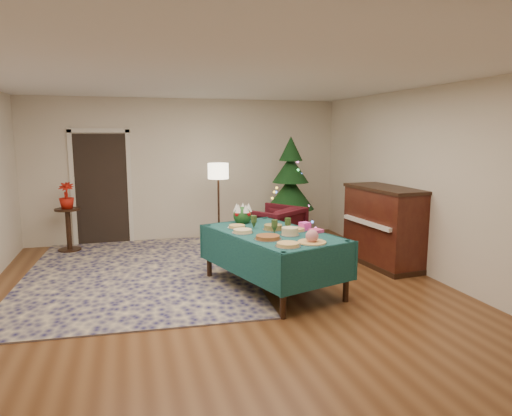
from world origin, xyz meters
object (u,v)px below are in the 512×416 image
object	(u,v)px
side_table	(69,231)
potted_plant	(67,201)
piano	(384,227)
gift_box	(305,226)
armchair	(271,228)
floor_lamp	(218,176)
christmas_tree	(290,196)
buffet_table	(272,244)

from	to	relation	value
side_table	potted_plant	distance (m)	0.52
potted_plant	piano	size ratio (longest dim) A/B	0.31
side_table	piano	bearing A→B (deg)	-24.77
gift_box	piano	size ratio (longest dim) A/B	0.08
potted_plant	gift_box	bearing A→B (deg)	-40.27
gift_box	side_table	size ratio (longest dim) A/B	0.16
armchair	piano	world-z (taller)	piano
gift_box	floor_lamp	size ratio (longest dim) A/B	0.08
christmas_tree	piano	size ratio (longest dim) A/B	1.36
floor_lamp	buffet_table	bearing A→B (deg)	-84.49
buffet_table	side_table	world-z (taller)	buffet_table
christmas_tree	potted_plant	bearing A→B (deg)	173.87
floor_lamp	potted_plant	size ratio (longest dim) A/B	3.37
gift_box	piano	xyz separation A→B (m)	(1.55, 0.56, -0.21)
potted_plant	side_table	bearing A→B (deg)	-90.00
piano	floor_lamp	bearing A→B (deg)	140.80
buffet_table	potted_plant	bearing A→B (deg)	134.96
potted_plant	christmas_tree	distance (m)	3.97
gift_box	floor_lamp	world-z (taller)	floor_lamp
gift_box	potted_plant	distance (m)	4.32
potted_plant	floor_lamp	bearing A→B (deg)	-8.72
armchair	christmas_tree	distance (m)	1.07
buffet_table	floor_lamp	distance (m)	2.54
piano	buffet_table	bearing A→B (deg)	-163.62
piano	armchair	bearing A→B (deg)	144.97
floor_lamp	piano	distance (m)	2.99
armchair	side_table	world-z (taller)	armchair
floor_lamp	christmas_tree	xyz separation A→B (m)	(1.36, -0.03, -0.40)
gift_box	armchair	distance (m)	1.65
buffet_table	christmas_tree	xyz separation A→B (m)	(1.13, 2.40, 0.28)
buffet_table	potted_plant	size ratio (longest dim) A/B	4.90
floor_lamp	side_table	distance (m)	2.78
christmas_tree	piano	bearing A→B (deg)	-63.77
buffet_table	christmas_tree	size ratio (longest dim) A/B	1.11
armchair	piano	bearing A→B (deg)	109.70
buffet_table	floor_lamp	world-z (taller)	floor_lamp
armchair	potted_plant	size ratio (longest dim) A/B	2.04
christmas_tree	armchair	bearing A→B (deg)	-129.05
potted_plant	armchair	bearing A→B (deg)	-19.47
buffet_table	potted_plant	world-z (taller)	potted_plant
floor_lamp	piano	size ratio (longest dim) A/B	1.03
floor_lamp	side_table	bearing A→B (deg)	171.28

